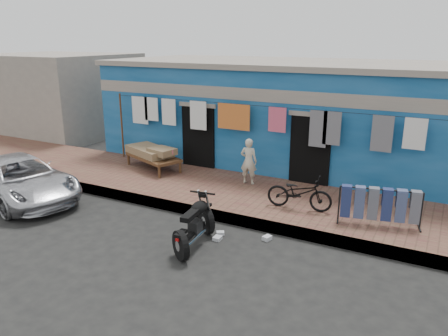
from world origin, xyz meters
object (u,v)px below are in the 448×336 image
car (20,178)px  charpoy (153,158)px  jeans_rack (379,206)px  bicycle (300,189)px  seated_person (249,161)px  motorcycle (194,223)px

car → charpoy: 3.72m
car → jeans_rack: size_ratio=2.28×
bicycle → charpoy: (-4.95, 1.04, -0.15)m
seated_person → bicycle: 2.14m
motorcycle → charpoy: 4.88m
car → seated_person: 6.02m
bicycle → jeans_rack: (1.78, -0.05, -0.07)m
seated_person → motorcycle: 3.49m
seated_person → bicycle: seated_person is taller
jeans_rack → motorcycle: bearing=-144.5°
seated_person → bicycle: bearing=141.4°
motorcycle → seated_person: bearing=89.4°
seated_person → charpoy: 3.15m
bicycle → charpoy: size_ratio=0.68×
charpoy → jeans_rack: size_ratio=1.25×
car → motorcycle: bearing=-76.8°
charpoy → jeans_rack: 6.82m
bicycle → charpoy: 5.06m
car → motorcycle: (5.43, -0.17, -0.06)m
car → seated_person: size_ratio=3.22×
car → bicycle: bicycle is taller
seated_person → charpoy: size_ratio=0.57×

